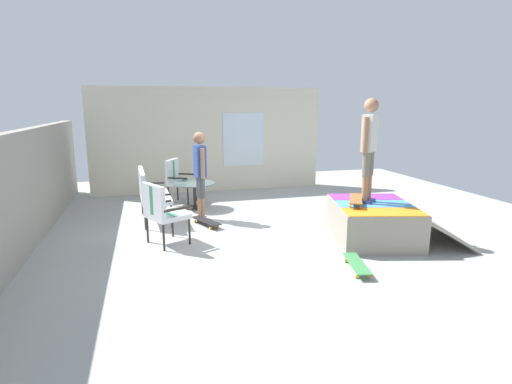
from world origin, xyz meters
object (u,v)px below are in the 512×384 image
at_px(person_watching, 200,169).
at_px(skateboard_spare, 357,264).
at_px(skate_ramp, 375,222).
at_px(skateboard_on_ramp, 356,199).
at_px(person_skater, 369,143).
at_px(skateboard_by_bench, 206,221).
at_px(patio_chair_by_wall, 161,208).
at_px(patio_bench, 149,190).
at_px(patio_chair_near_house, 177,177).
at_px(patio_table, 194,190).

distance_m(person_watching, skateboard_spare, 3.68).
bearing_deg(skate_ramp, skateboard_spare, 140.03).
relative_size(skateboard_spare, skateboard_on_ramp, 1.03).
xyz_separation_m(person_skater, skateboard_by_bench, (1.43, 2.53, -1.55)).
distance_m(skate_ramp, person_watching, 3.41).
bearing_deg(skateboard_by_bench, patio_chair_by_wall, 137.15).
relative_size(patio_bench, skateboard_spare, 1.55).
bearing_deg(person_watching, patio_chair_near_house, 11.96).
distance_m(patio_chair_by_wall, patio_table, 2.44).
relative_size(skate_ramp, patio_table, 2.67).
bearing_deg(patio_table, skateboard_by_bench, -178.05).
xyz_separation_m(patio_chair_near_house, person_watching, (-1.56, -0.33, 0.41)).
height_order(person_watching, skateboard_on_ramp, person_watching).
bearing_deg(person_watching, skateboard_by_bench, -176.18).
relative_size(patio_table, skateboard_spare, 1.09).
distance_m(patio_bench, person_watching, 1.07).
distance_m(person_skater, skateboard_by_bench, 3.29).
bearing_deg(patio_bench, patio_chair_by_wall, -173.71).
bearing_deg(patio_table, skate_ramp, -137.67).
height_order(skate_ramp, skateboard_spare, skate_ramp).
xyz_separation_m(skate_ramp, patio_chair_by_wall, (0.65, 3.48, 0.30)).
relative_size(patio_chair_near_house, person_watching, 0.59).
bearing_deg(skate_ramp, person_skater, 39.75).
distance_m(patio_table, skateboard_spare, 4.43).
xyz_separation_m(patio_table, person_skater, (-2.81, -2.57, 1.23)).
bearing_deg(skateboard_spare, patio_chair_near_house, 23.83).
height_order(person_skater, skateboard_by_bench, person_skater).
relative_size(patio_bench, skateboard_on_ramp, 1.60).
xyz_separation_m(person_watching, skateboard_on_ramp, (-1.95, -2.32, -0.31)).
bearing_deg(skateboard_by_bench, skateboard_on_ramp, -123.31).
relative_size(skate_ramp, person_watching, 1.38).
bearing_deg(patio_table, person_watching, -178.92).
xyz_separation_m(person_skater, skateboard_on_ramp, (-0.08, 0.24, -0.93)).
bearing_deg(patio_chair_near_house, patio_table, -153.00).
xyz_separation_m(patio_chair_by_wall, patio_table, (2.30, -0.80, -0.21)).
distance_m(patio_bench, patio_chair_by_wall, 1.52).
xyz_separation_m(skateboard_spare, skateboard_on_ramp, (1.17, -0.59, 0.63)).
height_order(skate_ramp, patio_chair_by_wall, patio_chair_by_wall).
relative_size(skate_ramp, person_skater, 1.39).
bearing_deg(skateboard_on_ramp, person_skater, -71.94).
distance_m(patio_table, skateboard_on_ramp, 3.73).
relative_size(patio_chair_near_house, skateboard_spare, 1.24).
relative_size(skate_ramp, skateboard_spare, 2.91).
distance_m(patio_bench, skateboard_by_bench, 1.29).
distance_m(person_skater, skateboard_spare, 2.15).
relative_size(person_skater, skateboard_spare, 2.09).
relative_size(patio_chair_near_house, skateboard_by_bench, 1.25).
xyz_separation_m(patio_bench, person_watching, (-0.15, -0.98, 0.40)).
bearing_deg(person_watching, person_skater, -126.15).
xyz_separation_m(patio_bench, person_skater, (-2.02, -3.54, 1.02)).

